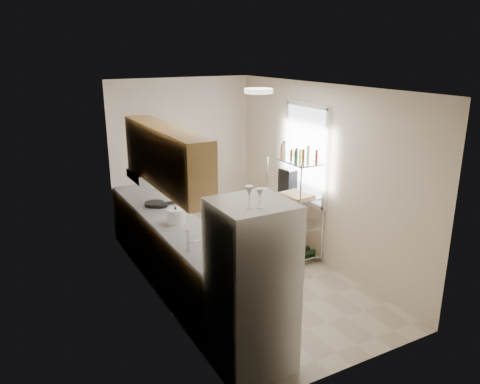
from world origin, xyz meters
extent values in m
cube|color=beige|center=(0.00, 0.00, -0.01)|extent=(2.50, 4.40, 0.01)
cube|color=white|center=(0.00, 0.00, 2.60)|extent=(2.50, 4.40, 0.01)
cube|color=beige|center=(0.00, 2.21, 1.30)|extent=(2.50, 0.01, 2.60)
cube|color=beige|center=(0.00, -2.21, 1.30)|extent=(2.50, 0.01, 2.60)
cube|color=beige|center=(-1.25, 0.00, 1.30)|extent=(0.01, 4.40, 2.60)
cube|color=beige|center=(1.25, 0.00, 1.30)|extent=(0.01, 4.40, 2.60)
cube|color=#A98248|center=(-0.92, 0.44, 0.43)|extent=(0.60, 3.48, 0.86)
cube|color=gray|center=(-0.90, 0.44, 0.88)|extent=(0.63, 3.51, 0.04)
cube|color=#B7BABC|center=(-0.94, -0.70, 0.88)|extent=(0.52, 0.44, 0.04)
cube|color=#B7BABC|center=(-0.64, 1.80, 0.46)|extent=(0.01, 0.55, 0.72)
cube|color=#A98248|center=(-1.05, 0.10, 1.81)|extent=(0.33, 2.20, 0.72)
cube|color=#B7BABC|center=(-1.00, 0.90, 1.39)|extent=(0.50, 0.60, 0.12)
cube|color=white|center=(1.23, 0.35, 1.55)|extent=(0.06, 1.00, 1.46)
cube|color=silver|center=(1.00, 0.30, 0.10)|extent=(0.45, 0.90, 0.02)
cube|color=silver|center=(1.00, 0.30, 0.55)|extent=(0.45, 0.90, 0.02)
cube|color=silver|center=(1.00, 0.30, 1.00)|extent=(0.45, 0.90, 0.02)
cube|color=silver|center=(1.00, 0.30, 1.50)|extent=(0.45, 0.90, 0.02)
cylinder|color=silver|center=(0.79, -0.14, 0.78)|extent=(0.02, 0.02, 1.55)
cylinder|color=silver|center=(0.79, 0.74, 0.78)|extent=(0.02, 0.02, 1.55)
cylinder|color=silver|center=(1.22, -0.14, 0.78)|extent=(0.02, 0.02, 1.55)
cylinder|color=silver|center=(1.22, 0.74, 0.78)|extent=(0.02, 0.02, 1.55)
cylinder|color=white|center=(0.00, -0.30, 2.57)|extent=(0.34, 0.34, 0.05)
cube|color=white|center=(-0.87, -1.66, 0.86)|extent=(0.71, 0.71, 1.72)
cylinder|color=silver|center=(-0.92, 0.20, 0.99)|extent=(0.23, 0.23, 0.19)
cylinder|color=black|center=(-0.93, 0.99, 0.92)|extent=(0.31, 0.31, 0.05)
cylinder|color=black|center=(-0.88, 0.91, 0.92)|extent=(0.22, 0.22, 0.04)
cube|color=tan|center=(0.91, 0.11, 1.03)|extent=(0.40, 0.48, 0.03)
cube|color=black|center=(1.04, 0.54, 1.16)|extent=(0.20, 0.28, 0.30)
cube|color=#A82D14|center=(0.97, 0.60, 0.64)|extent=(0.14, 0.17, 0.16)
camera|label=1|loc=(-2.90, -5.14, 3.05)|focal=35.00mm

